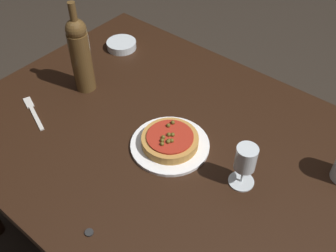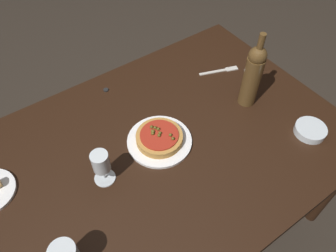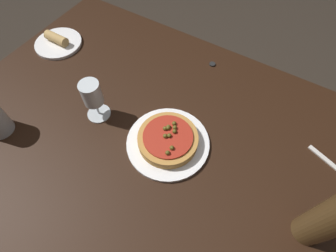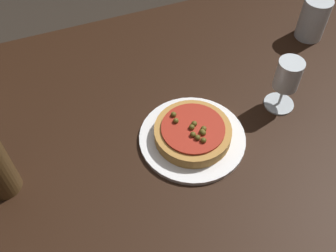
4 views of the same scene
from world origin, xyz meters
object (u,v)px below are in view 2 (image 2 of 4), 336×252
pizza (159,137)px  wine_bottle (253,75)px  dining_table (162,156)px  side_bowl (310,130)px  fork (221,71)px  dinner_plate (159,141)px  bottle_cap (106,90)px  wine_glass (101,163)px

pizza → wine_bottle: 0.47m
dining_table → pizza: size_ratio=8.02×
side_bowl → fork: bearing=-85.1°
dinner_plate → side_bowl: bearing=149.3°
dining_table → wine_bottle: size_ratio=4.26×
pizza → side_bowl: pizza is taller
pizza → wine_bottle: (-0.45, 0.03, 0.13)m
dinner_plate → side_bowl: side_bowl is taller
wine_bottle → fork: bearing=-101.5°
dinner_plate → bottle_cap: bearing=-84.8°
pizza → side_bowl: 0.63m
wine_bottle → bottle_cap: bearing=-41.3°
wine_bottle → fork: wine_bottle is taller
wine_bottle → bottle_cap: size_ratio=14.82×
pizza → fork: (-0.49, -0.19, -0.03)m
wine_glass → side_bowl: (-0.80, 0.30, -0.08)m
wine_glass → pizza: bearing=-175.2°
dining_table → bottle_cap: bottle_cap is taller
wine_glass → fork: wine_glass is taller
wine_bottle → pizza: bearing=-4.3°
dining_table → wine_glass: size_ratio=10.06×
fork → bottle_cap: bearing=178.9°
fork → wine_glass: bearing=-144.5°
fork → side_bowl: bearing=-65.0°
dining_table → side_bowl: bearing=151.5°
dining_table → side_bowl: side_bowl is taller
dinner_plate → bottle_cap: 0.39m
fork → dinner_plate: bearing=-139.2°
pizza → side_bowl: bearing=149.3°
pizza → wine_glass: wine_glass is taller
dining_table → bottle_cap: 0.42m
fork → wine_bottle: bearing=-81.3°
dining_table → dinner_plate: bearing=-103.3°
dining_table → pizza: bearing=-103.3°
fork → bottle_cap: size_ratio=8.02×
dining_table → bottle_cap: size_ratio=63.11×
dinner_plate → bottle_cap: size_ratio=10.98×
dinner_plate → pizza: pizza is taller
dining_table → fork: 0.55m
wine_glass → fork: (-0.76, -0.21, -0.10)m
dining_table → bottle_cap: (0.03, -0.42, 0.07)m
side_bowl → fork: 0.51m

